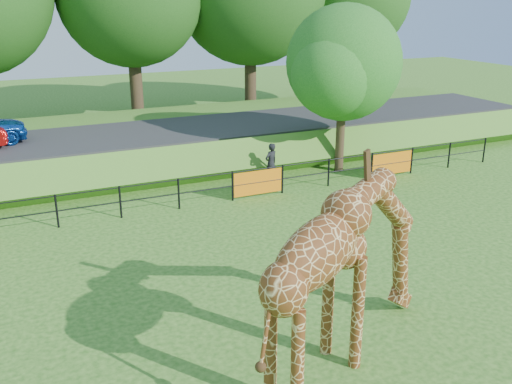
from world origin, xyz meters
The scene contains 7 objects.
ground centered at (0.00, 0.00, 0.00)m, with size 90.00×90.00×0.00m, color #265B16.
giraffe centered at (0.50, -1.58, 1.89)m, with size 5.29×0.97×3.78m, color #5E3013, non-canonical shape.
perimeter_fence centered at (0.00, 8.00, 0.55)m, with size 28.07×0.10×1.10m, color black, non-canonical shape.
embankment centered at (0.00, 15.50, 0.65)m, with size 40.00×9.00×1.30m, color #265B16.
road centered at (0.00, 14.00, 1.36)m, with size 40.00×5.00×0.12m, color #29292B.
visitor centered at (4.18, 9.33, 0.79)m, with size 0.58×0.38×1.59m, color black.
tree_east centered at (7.60, 9.63, 4.28)m, with size 5.40×4.71×6.76m.
Camera 1 is at (-5.31, -9.87, 6.96)m, focal length 40.00 mm.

